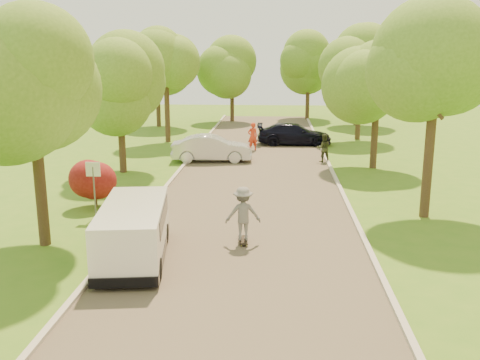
% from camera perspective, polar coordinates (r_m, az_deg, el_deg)
% --- Properties ---
extents(ground, '(100.00, 100.00, 0.00)m').
position_cam_1_polar(ground, '(16.42, -0.04, -8.61)').
color(ground, '#43761C').
rests_on(ground, ground).
extents(road, '(8.00, 60.00, 0.01)m').
position_cam_1_polar(road, '(24.01, 1.25, -1.44)').
color(road, '#4C4438').
rests_on(road, ground).
extents(curb_left, '(0.18, 60.00, 0.12)m').
position_cam_1_polar(curb_left, '(24.51, -8.25, -1.14)').
color(curb_left, '#B2AD9E').
rests_on(curb_left, ground).
extents(curb_right, '(0.18, 60.00, 0.12)m').
position_cam_1_polar(curb_right, '(24.17, 10.90, -1.45)').
color(curb_right, '#B2AD9E').
rests_on(curb_right, ground).
extents(street_sign, '(0.55, 0.06, 2.17)m').
position_cam_1_polar(street_sign, '(20.88, -15.36, 0.22)').
color(street_sign, '#59595E').
rests_on(street_sign, ground).
extents(red_shrub, '(1.70, 1.70, 1.95)m').
position_cam_1_polar(red_shrub, '(22.52, -15.26, -0.05)').
color(red_shrub, '#382619').
rests_on(red_shrub, ground).
extents(tree_l_mida, '(4.71, 4.60, 7.39)m').
position_cam_1_polar(tree_l_mida, '(17.80, -20.76, 9.39)').
color(tree_l_mida, '#382619').
rests_on(tree_l_mida, ground).
extents(tree_l_midb, '(4.30, 4.20, 6.62)m').
position_cam_1_polar(tree_l_midb, '(28.34, -12.42, 9.92)').
color(tree_l_midb, '#382619').
rests_on(tree_l_midb, ground).
extents(tree_l_far, '(4.92, 4.80, 7.79)m').
position_cam_1_polar(tree_l_far, '(37.93, -7.61, 12.25)').
color(tree_l_far, '#382619').
rests_on(tree_l_far, ground).
extents(tree_r_mida, '(5.13, 5.00, 7.95)m').
position_cam_1_polar(tree_r_mida, '(21.07, 20.75, 10.88)').
color(tree_r_mida, '#382619').
rests_on(tree_r_mida, ground).
extents(tree_r_midb, '(4.51, 4.40, 7.01)m').
position_cam_1_polar(tree_r_midb, '(29.74, 14.88, 10.50)').
color(tree_r_midb, '#382619').
rests_on(tree_r_midb, ground).
extents(tree_r_far, '(5.33, 5.20, 8.34)m').
position_cam_1_polar(tree_r_far, '(39.68, 13.15, 12.59)').
color(tree_r_far, '#382619').
rests_on(tree_r_far, ground).
extents(tree_bg_a, '(5.12, 5.00, 7.72)m').
position_cam_1_polar(tree_bg_a, '(46.25, -8.60, 12.21)').
color(tree_bg_a, '#382619').
rests_on(tree_bg_a, ground).
extents(tree_bg_b, '(5.12, 5.00, 7.95)m').
position_cam_1_polar(tree_bg_b, '(47.74, 12.81, 12.33)').
color(tree_bg_b, '#382619').
rests_on(tree_bg_b, ground).
extents(tree_bg_c, '(4.92, 4.80, 7.33)m').
position_cam_1_polar(tree_bg_c, '(49.35, -0.61, 12.08)').
color(tree_bg_c, '#382619').
rests_on(tree_bg_c, ground).
extents(tree_bg_d, '(5.12, 5.00, 7.72)m').
position_cam_1_polar(tree_bg_d, '(51.30, 7.59, 12.34)').
color(tree_bg_d, '#382619').
rests_on(tree_bg_d, ground).
extents(minivan, '(2.44, 4.87, 1.74)m').
position_cam_1_polar(minivan, '(16.52, -11.28, -5.36)').
color(minivan, white).
rests_on(minivan, ground).
extents(silver_sedan, '(4.76, 1.99, 1.53)m').
position_cam_1_polar(silver_sedan, '(31.08, -3.03, 3.39)').
color(silver_sedan, silver).
rests_on(silver_sedan, ground).
extents(dark_sedan, '(5.07, 2.11, 1.47)m').
position_cam_1_polar(dark_sedan, '(36.95, 5.79, 4.89)').
color(dark_sedan, black).
rests_on(dark_sedan, ground).
extents(longboard, '(0.39, 0.95, 0.11)m').
position_cam_1_polar(longboard, '(17.84, 0.32, -6.43)').
color(longboard, black).
rests_on(longboard, ground).
extents(skateboarder, '(1.25, 0.83, 1.80)m').
position_cam_1_polar(skateboarder, '(17.55, 0.33, -3.61)').
color(skateboarder, slate).
rests_on(skateboarder, longboard).
extents(person_striped, '(0.78, 0.67, 1.81)m').
position_cam_1_polar(person_striped, '(34.53, 1.36, 4.65)').
color(person_striped, red).
rests_on(person_striped, ground).
extents(person_olive, '(0.85, 0.69, 1.63)m').
position_cam_1_polar(person_olive, '(31.20, 8.89, 3.38)').
color(person_olive, '#303520').
rests_on(person_olive, ground).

